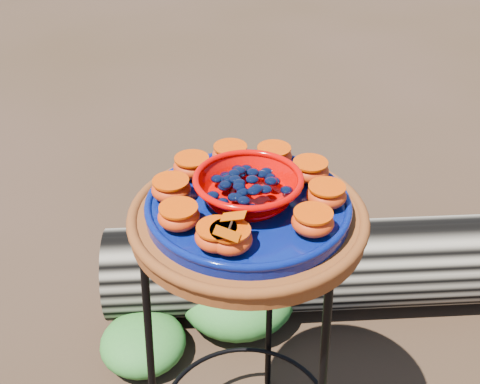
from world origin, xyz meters
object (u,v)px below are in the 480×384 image
(cobalt_plate, at_px, (248,207))
(red_bowl, at_px, (248,190))
(plant_stand, at_px, (247,356))
(terracotta_saucer, at_px, (248,220))
(driftwood_log, at_px, (348,264))

(cobalt_plate, distance_m, red_bowl, 0.04)
(red_bowl, bearing_deg, cobalt_plate, 0.00)
(plant_stand, distance_m, cobalt_plate, 0.40)
(terracotta_saucer, distance_m, red_bowl, 0.07)
(plant_stand, bearing_deg, driftwood_log, 75.95)
(terracotta_saucer, relative_size, driftwood_log, 0.29)
(plant_stand, relative_size, red_bowl, 3.79)
(terracotta_saucer, bearing_deg, driftwood_log, 75.95)
(cobalt_plate, bearing_deg, plant_stand, 0.00)
(terracotta_saucer, height_order, driftwood_log, terracotta_saucer)
(red_bowl, bearing_deg, plant_stand, 0.00)
(plant_stand, relative_size, driftwood_log, 0.47)
(cobalt_plate, distance_m, driftwood_log, 0.88)
(plant_stand, distance_m, red_bowl, 0.44)
(plant_stand, xyz_separation_m, driftwood_log, (0.16, 0.62, -0.21))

